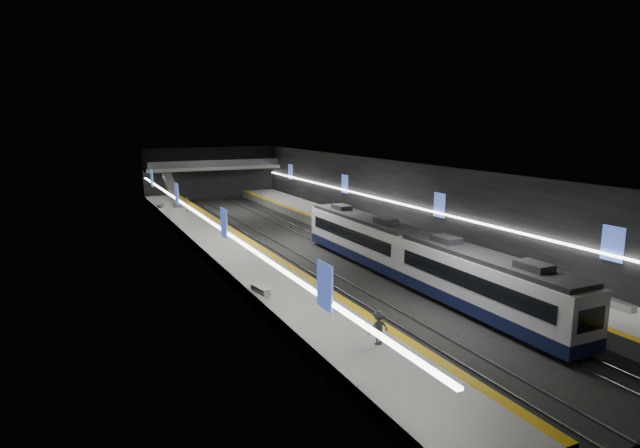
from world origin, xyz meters
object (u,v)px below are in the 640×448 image
bench_left_near (261,290)px  bench_left_far (161,206)px  passenger_right_a (374,225)px  passenger_left_a (187,205)px  train (413,255)px  passenger_left_b (378,328)px  bench_right_far (361,217)px  escalator (172,190)px  bench_right_near (620,305)px

bench_left_near → bench_left_far: size_ratio=0.98×
passenger_right_a → passenger_left_a: size_ratio=1.07×
train → bench_left_near: size_ratio=17.14×
passenger_left_b → bench_right_far: bearing=-117.6°
bench_left_far → passenger_right_a: 30.53m
bench_left_far → passenger_right_a: bearing=-36.4°
escalator → passenger_left_a: 7.14m
bench_left_near → train: bearing=-8.9°
escalator → bench_left_far: (-2.00, -2.32, -1.68)m
bench_left_far → bench_right_far: bearing=-22.3°
train → passenger_right_a: size_ratio=16.04×
bench_right_far → passenger_right_a: passenger_right_a is taller
bench_left_near → bench_right_far: size_ratio=0.92×
bench_right_near → passenger_left_b: (-15.67, 1.81, 0.66)m
escalator → train: bearing=-76.1°
escalator → bench_right_far: escalator is taller
train → passenger_left_a: (-9.62, 33.44, -0.32)m
bench_left_near → passenger_left_a: 33.70m
bench_right_far → bench_right_near: bearing=-110.8°
escalator → passenger_left_b: bearing=-89.3°
passenger_left_a → bench_right_far: bearing=63.8°
bench_right_far → passenger_right_a: 8.09m
passenger_right_a → passenger_left_b: size_ratio=1.06×
escalator → bench_left_near: (-1.98, -40.67, -1.69)m
passenger_left_a → passenger_left_b: bearing=13.5°
train → bench_left_far: (-12.00, 38.18, -0.98)m
escalator → passenger_left_a: (0.38, -7.06, -1.02)m
bench_left_far → bench_right_far: (19.00, -18.41, 0.01)m
train → passenger_right_a: train is taller
passenger_left_a → bench_left_near: bearing=9.2°
bench_left_near → passenger_left_a: size_ratio=1.00×
bench_left_near → bench_right_near: bearing=-43.0°
bench_left_far → passenger_left_b: bearing=-65.2°
bench_left_far → bench_right_near: size_ratio=0.97×
passenger_left_a → bench_right_near: bearing=32.4°
bench_left_far → passenger_left_b: (2.61, -48.54, 0.66)m
passenger_left_b → passenger_right_a: bearing=-119.9°
bench_right_far → passenger_right_a: bearing=-130.5°
passenger_left_a → bench_left_far: bearing=-140.2°
bench_left_far → bench_right_near: 53.57m
passenger_left_a → passenger_left_b: passenger_left_b is taller
passenger_right_a → passenger_left_b: (-13.51, -22.62, -0.06)m
train → passenger_left_a: bearing=106.1°
train → bench_left_near: 12.02m
bench_left_near → passenger_right_a: passenger_right_a is taller
bench_left_near → bench_left_far: 38.35m
escalator → bench_left_near: escalator is taller
bench_left_far → passenger_left_a: passenger_left_a is taller
bench_left_near → passenger_right_a: size_ratio=0.94×
bench_left_far → bench_right_near: bench_right_near is taller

